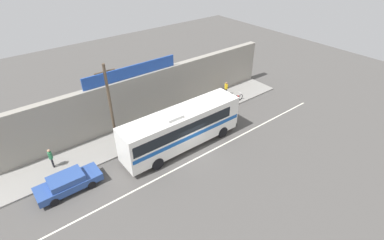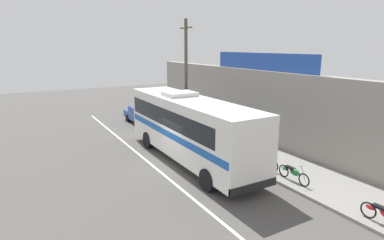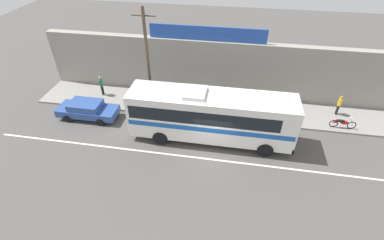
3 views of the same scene
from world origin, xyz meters
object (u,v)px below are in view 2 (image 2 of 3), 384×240
(intercity_bus, at_px, (188,125))
(pedestrian_far_right, at_px, (175,106))
(utility_pole, at_px, (186,76))
(motorcycle_red, at_px, (265,159))
(motorcycle_black, at_px, (293,173))
(parked_car, at_px, (142,115))

(intercity_bus, height_order, pedestrian_far_right, intercity_bus)
(intercity_bus, xyz_separation_m, utility_pole, (-4.83, 2.51, 2.22))
(intercity_bus, height_order, utility_pole, utility_pole)
(pedestrian_far_right, bearing_deg, utility_pole, -17.38)
(utility_pole, bearing_deg, motorcycle_red, 1.73)
(intercity_bus, distance_m, motorcycle_black, 6.06)
(motorcycle_red, distance_m, pedestrian_far_right, 13.04)
(intercity_bus, bearing_deg, parked_car, 174.69)
(intercity_bus, height_order, parked_car, intercity_bus)
(parked_car, bearing_deg, motorcycle_black, 6.94)
(parked_car, xyz_separation_m, motorcycle_red, (12.75, 1.87, -0.17))
(motorcycle_red, bearing_deg, motorcycle_black, -1.95)
(utility_pole, height_order, pedestrian_far_right, utility_pole)
(utility_pole, xyz_separation_m, motorcycle_black, (10.06, 0.17, -3.72))
(pedestrian_far_right, bearing_deg, parked_car, -86.29)
(motorcycle_black, bearing_deg, intercity_bus, -152.82)
(parked_car, height_order, motorcycle_red, parked_car)
(motorcycle_red, xyz_separation_m, pedestrian_far_right, (-12.96, 1.29, 0.60))
(utility_pole, height_order, motorcycle_red, utility_pole)
(intercity_bus, bearing_deg, utility_pole, 152.58)
(motorcycle_black, bearing_deg, pedestrian_far_right, 174.81)
(intercity_bus, relative_size, motorcycle_black, 5.96)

